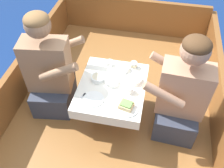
{
  "coord_description": "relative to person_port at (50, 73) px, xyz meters",
  "views": [
    {
      "loc": [
        0.3,
        -1.52,
        2.25
      ],
      "look_at": [
        0.0,
        -0.06,
        0.71
      ],
      "focal_mm": 40.0,
      "sensor_mm": 36.0,
      "label": 1
    }
  ],
  "objects": [
    {
      "name": "bowl_starboard_near",
      "position": [
        0.64,
        0.17,
        0.02
      ],
      "size": [
        0.12,
        0.12,
        0.04
      ],
      "color": "white",
      "rests_on": "cockpit_table"
    },
    {
      "name": "boat_deck",
      "position": [
        0.59,
        0.02,
        -0.56
      ],
      "size": [
        2.0,
        2.9,
        0.27
      ],
      "primitive_type": "cube",
      "color": "brown",
      "rests_on": "ground_plane"
    },
    {
      "name": "ground_plane",
      "position": [
        0.59,
        0.02,
        -0.69
      ],
      "size": [
        60.0,
        60.0,
        0.0
      ],
      "primitive_type": "plane",
      "color": "navy"
    },
    {
      "name": "tin_can",
      "position": [
        0.74,
        0.24,
        0.02
      ],
      "size": [
        0.07,
        0.07,
        0.05
      ],
      "color": "silver",
      "rests_on": "cockpit_table"
    },
    {
      "name": "bow_coaming",
      "position": [
        0.59,
        1.44,
        -0.19
      ],
      "size": [
        1.88,
        0.06,
        0.47
      ],
      "primitive_type": "cube",
      "color": "brown",
      "rests_on": "boat_deck"
    },
    {
      "name": "coffee_cup_starboard",
      "position": [
        0.52,
        0.21,
        0.02
      ],
      "size": [
        0.1,
        0.07,
        0.05
      ],
      "color": "white",
      "rests_on": "cockpit_table"
    },
    {
      "name": "coffee_cup_port",
      "position": [
        0.75,
        -0.09,
        0.03
      ],
      "size": [
        0.09,
        0.07,
        0.06
      ],
      "color": "white",
      "rests_on": "cockpit_table"
    },
    {
      "name": "bowl_center_far",
      "position": [
        0.77,
        0.05,
        0.02
      ],
      "size": [
        0.13,
        0.13,
        0.04
      ],
      "color": "white",
      "rests_on": "cockpit_table"
    },
    {
      "name": "person_port",
      "position": [
        0.0,
        0.0,
        0.0
      ],
      "size": [
        0.56,
        0.5,
        1.03
      ],
      "rotation": [
        0.0,
        0.0,
        0.14
      ],
      "color": "#333847",
      "rests_on": "boat_deck"
    },
    {
      "name": "gunwale_starboard",
      "position": [
        1.56,
        0.02,
        -0.22
      ],
      "size": [
        0.06,
        2.9,
        0.41
      ],
      "primitive_type": "cube",
      "color": "brown",
      "rests_on": "boat_deck"
    },
    {
      "name": "bowl_port_near",
      "position": [
        0.45,
        0.01,
        0.02
      ],
      "size": [
        0.12,
        0.12,
        0.04
      ],
      "color": "white",
      "rests_on": "cockpit_table"
    },
    {
      "name": "utensil_fork_port",
      "position": [
        0.36,
        -0.24,
        -0.0
      ],
      "size": [
        0.08,
        0.16,
        0.0
      ],
      "rotation": [
        0.0,
        0.0,
        1.16
      ],
      "color": "silver",
      "rests_on": "cockpit_table"
    },
    {
      "name": "utensil_spoon_starboard",
      "position": [
        0.65,
        -0.19,
        -0.0
      ],
      "size": [
        0.14,
        0.12,
        0.01
      ],
      "rotation": [
        0.0,
        0.0,
        0.75
      ],
      "color": "silver",
      "rests_on": "cockpit_table"
    },
    {
      "name": "utensil_knife_starboard",
      "position": [
        0.73,
        0.14,
        -0.0
      ],
      "size": [
        0.02,
        0.17,
        0.0
      ],
      "rotation": [
        0.0,
        0.0,
        1.64
      ],
      "color": "silver",
      "rests_on": "cockpit_table"
    },
    {
      "name": "plate_sandwich",
      "position": [
        0.75,
        -0.26,
        0.0
      ],
      "size": [
        0.2,
        0.2,
        0.01
      ],
      "color": "white",
      "rests_on": "cockpit_table"
    },
    {
      "name": "person_starboard",
      "position": [
        1.18,
        -0.04,
        -0.01
      ],
      "size": [
        0.54,
        0.46,
        1.01
      ],
      "rotation": [
        0.0,
        0.0,
        3.09
      ],
      "color": "#333847",
      "rests_on": "boat_deck"
    },
    {
      "name": "sandwich",
      "position": [
        0.75,
        -0.26,
        0.03
      ],
      "size": [
        0.13,
        0.11,
        0.05
      ],
      "rotation": [
        0.0,
        0.0,
        -0.23
      ],
      "color": "#E0BC7F",
      "rests_on": "plate_sandwich"
    },
    {
      "name": "gunwale_port",
      "position": [
        -0.38,
        0.02,
        -0.22
      ],
      "size": [
        0.06,
        2.9,
        0.41
      ],
      "primitive_type": "cube",
      "color": "brown",
      "rests_on": "boat_deck"
    },
    {
      "name": "cockpit_table",
      "position": [
        0.59,
        -0.04,
        -0.06
      ],
      "size": [
        0.58,
        0.68,
        0.42
      ],
      "color": "#B2B2B7",
      "rests_on": "boat_deck"
    },
    {
      "name": "bowl_port_far",
      "position": [
        0.58,
        -0.01,
        0.02
      ],
      "size": [
        0.12,
        0.12,
        0.04
      ],
      "color": "white",
      "rests_on": "cockpit_table"
    },
    {
      "name": "plate_bread",
      "position": [
        0.47,
        -0.23,
        0.0
      ],
      "size": [
        0.17,
        0.17,
        0.01
      ],
      "color": "white",
      "rests_on": "cockpit_table"
    }
  ]
}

